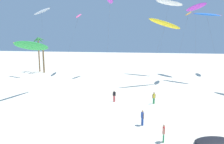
% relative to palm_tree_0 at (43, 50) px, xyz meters
% --- Properties ---
extents(palm_tree_0, '(3.48, 3.46, 7.75)m').
position_rel_palm_tree_0_xyz_m(palm_tree_0, '(0.00, 0.00, 0.00)').
color(palm_tree_0, brown).
rests_on(palm_tree_0, ground).
extents(palm_tree_1, '(3.82, 3.84, 9.81)m').
position_rel_palm_tree_0_xyz_m(palm_tree_1, '(-2.39, 1.61, 1.67)').
color(palm_tree_1, olive).
rests_on(palm_tree_1, ground).
extents(flying_kite_0, '(6.77, 8.46, 20.00)m').
position_rel_palm_tree_0_xyz_m(flying_kite_0, '(33.12, 5.64, 12.25)').
color(flying_kite_0, white).
rests_on(flying_kite_0, ground).
extents(flying_kite_2, '(6.67, 9.61, 13.30)m').
position_rel_palm_tree_0_xyz_m(flying_kite_2, '(32.03, -9.03, 5.80)').
color(flying_kite_2, yellow).
rests_on(flying_kite_2, ground).
extents(flying_kite_3, '(5.80, 6.06, 16.88)m').
position_rel_palm_tree_0_xyz_m(flying_kite_3, '(3.20, -4.85, 9.61)').
color(flying_kite_3, white).
rests_on(flying_kite_3, ground).
extents(flying_kite_4, '(5.12, 5.80, 18.21)m').
position_rel_palm_tree_0_xyz_m(flying_kite_4, '(39.71, 5.98, 10.95)').
color(flying_kite_4, purple).
rests_on(flying_kite_4, ground).
extents(flying_kite_5, '(4.65, 11.59, 15.23)m').
position_rel_palm_tree_0_xyz_m(flying_kite_5, '(36.81, -4.10, 8.19)').
color(flying_kite_5, orange).
rests_on(flying_kite_5, ground).
extents(flying_kite_6, '(5.04, 11.89, 9.14)m').
position_rel_palm_tree_0_xyz_m(flying_kite_6, '(12.06, -22.26, 1.77)').
color(flying_kite_6, green).
rests_on(flying_kite_6, ground).
extents(flying_kite_8, '(4.86, 7.18, 16.46)m').
position_rel_palm_tree_0_xyz_m(flying_kite_8, '(10.19, 1.19, 9.08)').
color(flying_kite_8, '#EA5193').
rests_on(flying_kite_8, ground).
extents(flying_kite_9, '(5.84, 10.90, 15.19)m').
position_rel_palm_tree_0_xyz_m(flying_kite_9, '(40.60, -2.57, 8.10)').
color(flying_kite_9, blue).
rests_on(flying_kite_9, ground).
extents(flying_kite_10, '(2.06, 12.28, 19.17)m').
position_rel_palm_tree_0_xyz_m(flying_kite_10, '(19.31, -1.46, 12.15)').
color(flying_kite_10, purple).
rests_on(flying_kite_10, ground).
extents(grounded_kite_1, '(3.92, 3.05, 0.38)m').
position_rel_palm_tree_0_xyz_m(grounded_kite_1, '(35.93, -32.39, -6.00)').
color(grounded_kite_1, black).
rests_on(grounded_kite_1, ground).
extents(person_foreground_walker, '(0.47, 0.31, 1.73)m').
position_rel_palm_tree_0_xyz_m(person_foreground_walker, '(24.98, -22.42, -5.24)').
color(person_foreground_walker, red).
rests_on(person_foreground_walker, ground).
extents(person_near_left, '(0.44, 0.33, 1.68)m').
position_rel_palm_tree_0_xyz_m(person_near_left, '(30.60, -22.13, -5.27)').
color(person_near_left, '#338E56').
rests_on(person_near_left, ground).
extents(person_near_right, '(0.21, 0.51, 1.62)m').
position_rel_palm_tree_0_xyz_m(person_near_right, '(31.72, -33.07, -5.31)').
color(person_near_right, '#338E56').
rests_on(person_near_right, ground).
extents(person_mid_field, '(0.38, 0.39, 1.64)m').
position_rel_palm_tree_0_xyz_m(person_mid_field, '(29.64, -29.88, -5.29)').
color(person_mid_field, '#284CA3').
rests_on(person_mid_field, ground).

